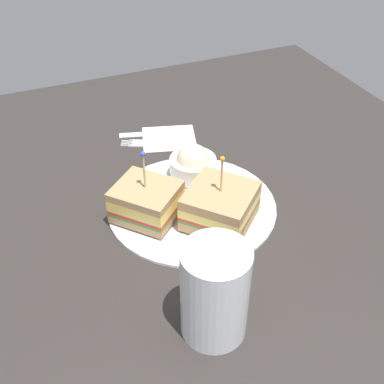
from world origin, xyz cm
name	(u,v)px	position (x,y,z in cm)	size (l,w,h in cm)	color
ground_plane	(192,212)	(0.00, 0.00, -1.00)	(97.17, 97.17, 2.00)	#2D2826
plate	(192,205)	(0.00, 0.00, 0.43)	(24.93, 24.93, 0.85)	white
sandwich_half_front	(220,206)	(5.00, 2.15, 3.44)	(12.54, 12.56, 10.79)	tan
sandwich_half_back	(146,199)	(-0.41, -6.94, 3.33)	(11.32, 11.25, 10.78)	tan
coleslaw_bowl	(193,164)	(-6.53, 2.89, 2.89)	(7.34, 7.34, 5.29)	white
drink_glass	(214,297)	(20.59, -6.00, 5.24)	(7.47, 7.47, 11.96)	beige
napkin	(169,138)	(-19.30, 3.59, 0.07)	(9.36, 8.43, 0.15)	white
fork	(147,143)	(-19.15, -0.65, 0.18)	(5.85, 11.36, 0.35)	silver
knife	(150,133)	(-21.98, 0.97, 0.18)	(4.64, 12.64, 0.35)	silver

